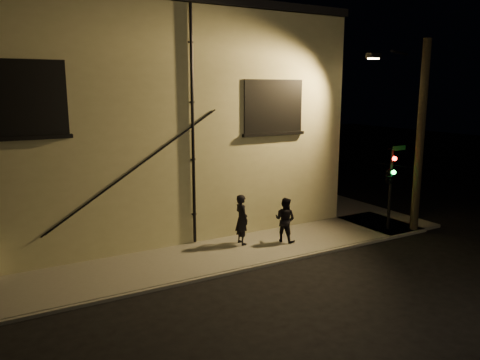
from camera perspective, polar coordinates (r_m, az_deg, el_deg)
ground at (r=15.80m, az=5.02°, el=-9.97°), size 90.00×90.00×0.00m
sidewalk at (r=19.91m, az=0.73°, el=-5.25°), size 21.00×16.00×0.12m
building at (r=21.81m, az=-15.26°, el=7.41°), size 16.20×12.23×8.80m
pedestrian_a at (r=16.88m, az=0.20°, el=-4.82°), size 0.45×0.68×1.83m
pedestrian_b at (r=17.25m, az=5.51°, el=-4.83°), size 0.93×1.00×1.65m
traffic_signal at (r=19.08m, az=17.79°, el=0.59°), size 1.35×1.97×3.33m
streetlamp_pole at (r=19.39m, az=20.87°, el=5.34°), size 2.03×1.40×7.50m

